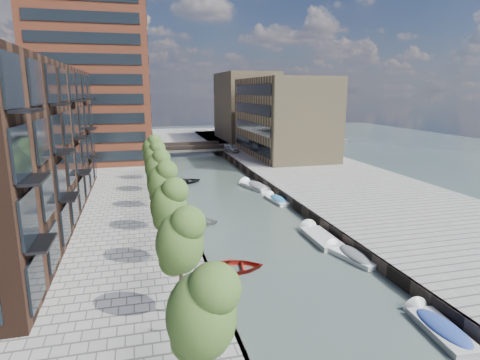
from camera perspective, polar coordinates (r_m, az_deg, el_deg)
name	(u,v)px	position (r m, az deg, el deg)	size (l,w,h in m)	color
water	(224,193)	(51.20, -2.36, -1.83)	(300.00, 300.00, 0.00)	#38473F
quay_right	(337,182)	(56.54, 13.69, -0.28)	(20.00, 140.00, 1.00)	gray
quay_wall_left	(175,192)	(50.20, -9.19, -1.69)	(0.25, 140.00, 1.00)	#332823
quay_wall_right	(269,186)	(52.66, 4.14, -0.89)	(0.25, 140.00, 1.00)	#332823
far_closure	(176,137)	(109.68, -9.03, 6.02)	(80.00, 40.00, 1.00)	gray
apartment_block	(24,146)	(39.98, -28.42, 4.27)	(8.00, 38.00, 14.00)	black
tower	(92,71)	(73.88, -20.29, 14.36)	(18.00, 18.00, 30.00)	#98472C
tan_block_near	(283,117)	(75.42, 6.07, 8.91)	(12.00, 25.00, 14.00)	#8D7A56
tan_block_far	(246,106)	(100.11, 0.80, 10.44)	(12.00, 20.00, 16.00)	#8D7A56
bridge	(190,148)	(81.96, -7.11, 4.52)	(13.00, 6.00, 1.30)	gray
tree_0	(201,310)	(14.66, -5.51, -17.91)	(2.50, 2.50, 5.95)	#382619
tree_1	(180,239)	(20.95, -8.57, -8.32)	(2.50, 2.50, 5.95)	#382619
tree_2	(169,203)	(27.59, -10.12, -3.24)	(2.50, 2.50, 5.95)	#382619
tree_3	(162,181)	(34.37, -11.05, -0.14)	(2.50, 2.50, 5.95)	#382619
tree_4	(157,166)	(41.22, -11.68, 1.94)	(2.50, 2.50, 5.95)	#382619
tree_5	(154,156)	(48.12, -12.13, 3.42)	(2.50, 2.50, 5.95)	#382619
tree_6	(152,148)	(55.04, -12.46, 4.53)	(2.50, 2.50, 5.95)	#382619
lamp_0	(216,296)	(19.16, -3.36, -16.20)	(0.24, 0.24, 4.12)	black
lamp_1	(179,204)	(33.93, -8.62, -3.33)	(0.24, 0.24, 4.12)	black
lamp_2	(165,168)	(49.47, -10.58, 1.62)	(0.24, 0.24, 4.12)	black
sloop_2	(233,270)	(29.81, -1.01, -12.71)	(3.23, 4.52, 0.94)	maroon
sloop_3	(194,224)	(39.71, -6.59, -6.21)	(3.49, 4.88, 1.01)	silver
sloop_4	(184,183)	(56.99, -8.01, -0.46)	(3.60, 5.03, 1.04)	black
motorboat_0	(437,327)	(25.57, 26.28, -18.22)	(2.04, 4.82, 1.56)	#B1B1AF
motorboat_1	(350,255)	(32.94, 15.37, -10.27)	(2.84, 5.03, 1.59)	white
motorboat_2	(318,237)	(36.42, 11.01, -7.95)	(2.01, 5.62, 1.87)	silver
motorboat_3	(276,200)	(47.49, 5.19, -2.80)	(2.11, 4.67, 1.50)	white
motorboat_4	(254,186)	(53.72, 2.06, -0.89)	(3.46, 5.96, 1.88)	white
car	(232,148)	(78.55, -1.20, 4.51)	(1.67, 4.15, 1.42)	silver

